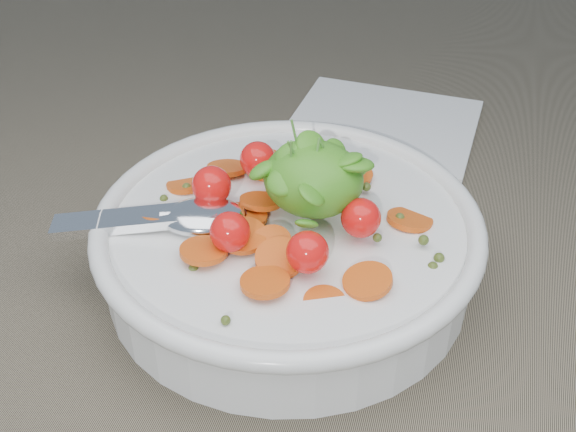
# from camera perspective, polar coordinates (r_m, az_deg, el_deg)

# --- Properties ---
(ground) EXTENTS (6.00, 6.00, 0.00)m
(ground) POSITION_cam_1_polar(r_m,az_deg,el_deg) (0.54, -1.56, -5.11)
(ground) COLOR #786C55
(ground) RESTS_ON ground
(bowl) EXTENTS (0.30, 0.28, 0.12)m
(bowl) POSITION_cam_1_polar(r_m,az_deg,el_deg) (0.53, -0.01, -1.99)
(bowl) COLOR white
(bowl) RESTS_ON ground
(napkin) EXTENTS (0.19, 0.17, 0.01)m
(napkin) POSITION_cam_1_polar(r_m,az_deg,el_deg) (0.73, 7.46, 7.11)
(napkin) COLOR white
(napkin) RESTS_ON ground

